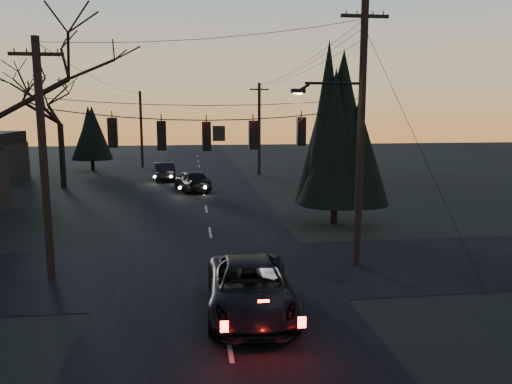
{
  "coord_description": "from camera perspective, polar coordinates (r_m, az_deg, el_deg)",
  "views": [
    {
      "loc": [
        -0.89,
        -8.21,
        6.02
      ],
      "look_at": [
        1.42,
        9.33,
        3.11
      ],
      "focal_mm": 35.0,
      "sensor_mm": 36.0,
      "label": 1
    }
  ],
  "objects": [
    {
      "name": "suv_near",
      "position": [
        15.17,
        -0.65,
        -10.98
      ],
      "size": [
        2.75,
        5.56,
        1.52
      ],
      "primitive_type": "imported",
      "rotation": [
        0.0,
        0.0,
        -0.04
      ],
      "color": "black",
      "rests_on": "ground"
    },
    {
      "name": "utility_pole_left",
      "position": [
        19.85,
        -22.32,
        -9.05
      ],
      "size": [
        1.8,
        0.3,
        8.5
      ],
      "primitive_type": null,
      "color": "black",
      "rests_on": "ground"
    },
    {
      "name": "bare_tree_dist",
      "position": [
        41.54,
        -21.64,
        9.99
      ],
      "size": [
        7.26,
        7.26,
        9.97
      ],
      "color": "black",
      "rests_on": "ground"
    },
    {
      "name": "evergreen_dist",
      "position": [
        52.7,
        -18.34,
        6.38
      ],
      "size": [
        3.89,
        3.89,
        6.3
      ],
      "color": "black",
      "rests_on": "ground"
    },
    {
      "name": "cross_road",
      "position": [
        19.2,
        -4.53,
        -8.95
      ],
      "size": [
        60.0,
        7.0,
        0.02
      ],
      "primitive_type": "cube",
      "color": "black",
      "rests_on": "ground"
    },
    {
      "name": "span_signal_assembly",
      "position": [
        18.25,
        -5.49,
        6.62
      ],
      "size": [
        11.5,
        0.44,
        1.68
      ],
      "color": "black",
      "rests_on": "ground"
    },
    {
      "name": "main_road",
      "position": [
        28.86,
        -5.58,
        -2.74
      ],
      "size": [
        8.0,
        120.0,
        0.02
      ],
      "primitive_type": "cube",
      "color": "black",
      "rests_on": "ground"
    },
    {
      "name": "utility_pole_right",
      "position": [
        20.22,
        11.4,
        -8.19
      ],
      "size": [
        5.0,
        0.3,
        10.0
      ],
      "primitive_type": null,
      "color": "black",
      "rests_on": "ground"
    },
    {
      "name": "sedan_oncoming_a",
      "position": [
        37.81,
        -7.3,
        1.33
      ],
      "size": [
        3.08,
        5.06,
        1.61
      ],
      "primitive_type": "imported",
      "rotation": [
        0.0,
        0.0,
        3.41
      ],
      "color": "black",
      "rests_on": "ground"
    },
    {
      "name": "evergreen_right",
      "position": [
        26.53,
        9.12,
        6.62
      ],
      "size": [
        4.03,
        4.03,
        8.45
      ],
      "color": "black",
      "rests_on": "ground"
    },
    {
      "name": "utility_pole_far_l",
      "position": [
        54.79,
        -12.82,
        2.79
      ],
      "size": [
        0.3,
        0.3,
        8.0
      ],
      "primitive_type": null,
      "color": "black",
      "rests_on": "ground"
    },
    {
      "name": "utility_pole_far_r",
      "position": [
        47.04,
        0.37,
        1.98
      ],
      "size": [
        1.8,
        0.3,
        8.5
      ],
      "primitive_type": null,
      "color": "black",
      "rests_on": "ground"
    },
    {
      "name": "sedan_oncoming_b",
      "position": [
        44.19,
        -10.46,
        2.35
      ],
      "size": [
        2.15,
        4.84,
        1.54
      ],
      "primitive_type": "imported",
      "rotation": [
        0.0,
        0.0,
        3.25
      ],
      "color": "black",
      "rests_on": "ground"
    }
  ]
}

